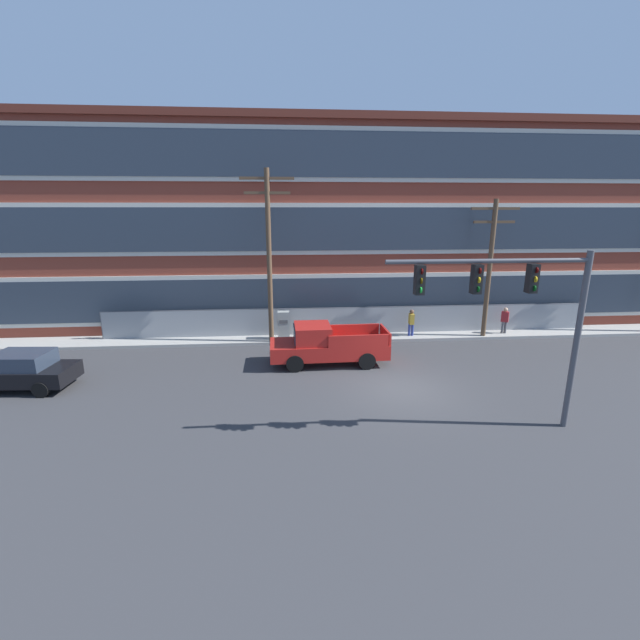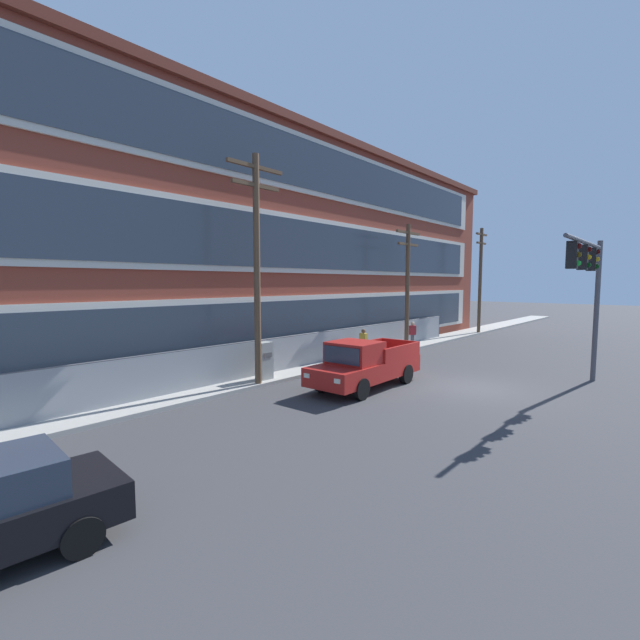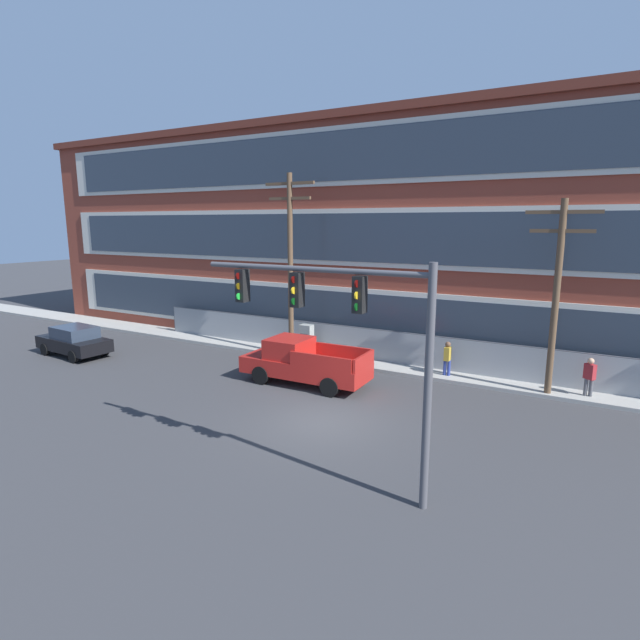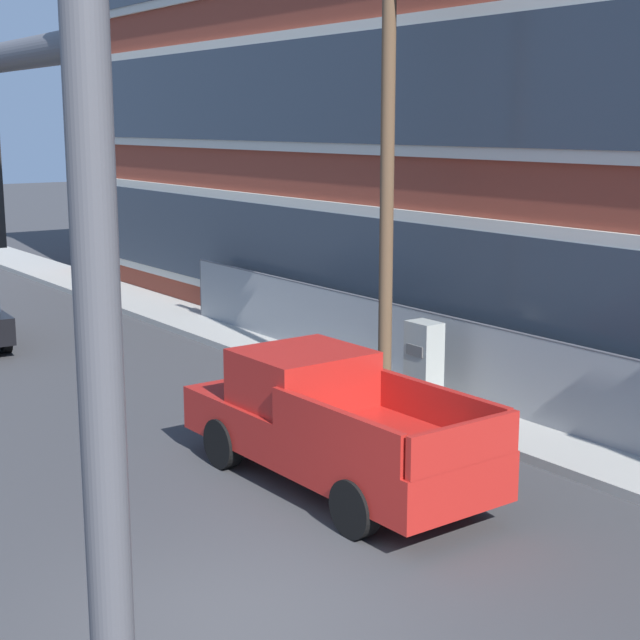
% 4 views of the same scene
% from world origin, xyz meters
% --- Properties ---
extents(ground_plane, '(160.00, 160.00, 0.00)m').
position_xyz_m(ground_plane, '(0.00, 0.00, 0.00)').
color(ground_plane, '#38383A').
extents(chain_link_fence, '(28.17, 0.06, 1.72)m').
position_xyz_m(chain_link_fence, '(-0.88, 7.76, 0.88)').
color(chain_link_fence, gray).
rests_on(chain_link_fence, ground).
extents(pickup_truck_red, '(5.63, 2.17, 1.94)m').
position_xyz_m(pickup_truck_red, '(-2.84, 3.29, 0.93)').
color(pickup_truck_red, '#AD1E19').
rests_on(pickup_truck_red, ground).
extents(utility_pole_near_corner, '(2.74, 0.26, 9.18)m').
position_xyz_m(utility_pole_near_corner, '(-5.54, 6.59, 5.11)').
color(utility_pole_near_corner, brown).
rests_on(utility_pole_near_corner, ground).
extents(electrical_cabinet, '(0.64, 0.48, 1.73)m').
position_xyz_m(electrical_cabinet, '(-4.87, 6.98, 0.86)').
color(electrical_cabinet, '#939993').
rests_on(electrical_cabinet, ground).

